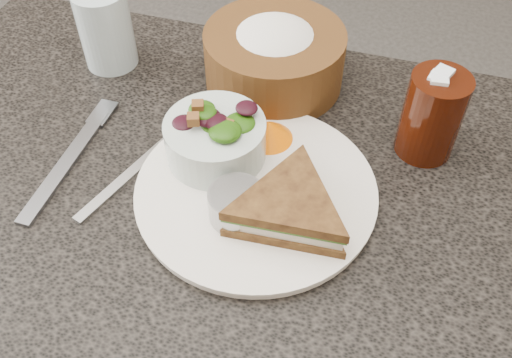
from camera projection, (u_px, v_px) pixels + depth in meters
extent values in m
cube|color=black|center=(226.00, 332.00, 1.00)|extent=(1.00, 0.70, 0.75)
cylinder|color=silver|center=(256.00, 191.00, 0.71)|extent=(0.30, 0.30, 0.01)
cylinder|color=gray|center=(237.00, 205.00, 0.66)|extent=(0.07, 0.07, 0.04)
cone|color=#F06700|center=(269.00, 130.00, 0.75)|extent=(0.09, 0.09, 0.03)
cube|color=gray|center=(66.00, 164.00, 0.75)|extent=(0.02, 0.21, 0.01)
cube|color=#B5B5B5|center=(138.00, 167.00, 0.75)|extent=(0.08, 0.21, 0.00)
cylinder|color=#A7BCC4|center=(106.00, 29.00, 0.85)|extent=(0.09, 0.09, 0.12)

